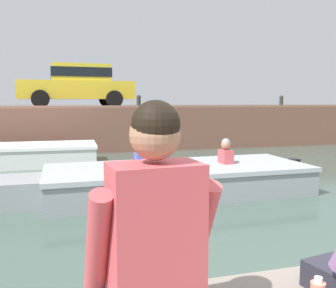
# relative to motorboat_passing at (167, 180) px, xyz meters

# --- Properties ---
(ground_plane) EXTENTS (400.00, 400.00, 0.00)m
(ground_plane) POSITION_rel_motorboat_passing_xyz_m (0.14, 0.56, -0.27)
(ground_plane) COLOR #42564C
(far_quay_wall) EXTENTS (60.00, 6.00, 1.50)m
(far_quay_wall) POSITION_rel_motorboat_passing_xyz_m (0.14, 8.90, 0.48)
(far_quay_wall) COLOR brown
(far_quay_wall) RESTS_ON ground
(far_wall_coping) EXTENTS (60.00, 0.24, 0.08)m
(far_wall_coping) POSITION_rel_motorboat_passing_xyz_m (0.14, 6.02, 1.27)
(far_wall_coping) COLOR #925F4C
(far_wall_coping) RESTS_ON far_quay_wall
(motorboat_passing) EXTENTS (5.93, 1.95, 1.01)m
(motorboat_passing) POSITION_rel_motorboat_passing_xyz_m (0.00, 0.00, 0.00)
(motorboat_passing) COLOR #93999E
(motorboat_passing) RESTS_ON ground
(car_left_inner_yellow) EXTENTS (4.09, 2.11, 1.54)m
(car_left_inner_yellow) POSITION_rel_motorboat_passing_xyz_m (-1.27, 7.68, 2.08)
(car_left_inner_yellow) COLOR yellow
(car_left_inner_yellow) RESTS_ON far_quay_wall
(mooring_bollard_mid) EXTENTS (0.15, 0.15, 0.45)m
(mooring_bollard_mid) POSITION_rel_motorboat_passing_xyz_m (0.69, 6.15, 1.47)
(mooring_bollard_mid) COLOR #2D2B28
(mooring_bollard_mid) RESTS_ON far_quay_wall
(mooring_bollard_east) EXTENTS (0.15, 0.15, 0.45)m
(mooring_bollard_east) POSITION_rel_motorboat_passing_xyz_m (6.26, 6.15, 1.47)
(mooring_bollard_east) COLOR #2D2B28
(mooring_bollard_east) RESTS_ON far_quay_wall
(person_seated_left) EXTENTS (0.55, 0.55, 0.96)m
(person_seated_left) POSITION_rel_motorboat_passing_xyz_m (-1.49, -5.14, 0.86)
(person_seated_left) COLOR #282833
(person_seated_left) RESTS_ON near_quay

